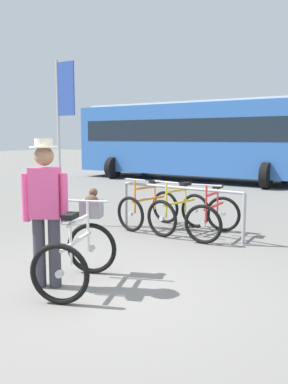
{
  "coord_description": "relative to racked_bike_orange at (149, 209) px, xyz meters",
  "views": [
    {
      "loc": [
        2.82,
        -3.6,
        1.74
      ],
      "look_at": [
        -0.16,
        1.12,
        1.0
      ],
      "focal_mm": 38.81,
      "sensor_mm": 36.0,
      "label": 1
    }
  ],
  "objects": [
    {
      "name": "person_with_featured_bike",
      "position": [
        0.7,
        -3.39,
        0.58
      ],
      "size": [
        0.47,
        0.35,
        1.72
      ],
      "color": "#383842",
      "rests_on": "ground"
    },
    {
      "name": "featured_bicycle",
      "position": [
        0.96,
        -3.1,
        0.12
      ],
      "size": [
        1.0,
        1.26,
        1.09
      ],
      "color": "black",
      "rests_on": "ground"
    },
    {
      "name": "banner_flag",
      "position": [
        -1.49,
        -0.73,
        1.86
      ],
      "size": [
        0.45,
        0.05,
        3.2
      ],
      "color": "#B2B2B7",
      "rests_on": "ground"
    },
    {
      "name": "racked_bike_yellow",
      "position": [
        0.7,
        -0.06,
        -0.0
      ],
      "size": [
        0.83,
        1.19,
        0.97
      ],
      "color": "black",
      "rests_on": "ground"
    },
    {
      "name": "bike_rack_rail",
      "position": [
        0.79,
        -0.24,
        0.27
      ],
      "size": [
        2.5,
        0.25,
        0.88
      ],
      "color": "#99999E",
      "rests_on": "ground"
    },
    {
      "name": "racked_bike_orange",
      "position": [
        0.0,
        0.0,
        0.0
      ],
      "size": [
        0.84,
        1.21,
        0.98
      ],
      "color": "black",
      "rests_on": "ground"
    },
    {
      "name": "bus_distant",
      "position": [
        -3.02,
        8.53,
        1.37
      ],
      "size": [
        10.04,
        3.52,
        3.08
      ],
      "color": "#3366B7",
      "rests_on": "ground"
    },
    {
      "name": "racked_bike_red",
      "position": [
        1.4,
        -0.11,
        0.0
      ],
      "size": [
        0.72,
        1.15,
        0.98
      ],
      "color": "black",
      "rests_on": "ground"
    },
    {
      "name": "ground_plane",
      "position": [
        1.33,
        -3.14,
        -0.37
      ],
      "size": [
        80.0,
        80.0,
        0.0
      ],
      "primitive_type": "plane",
      "color": "slate"
    }
  ]
}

